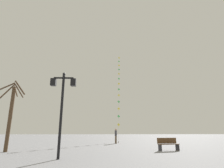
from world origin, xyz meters
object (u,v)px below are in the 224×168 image
twin_lantern_lamp_post (62,97)px  kite_train (119,87)px  kite_flyer (116,135)px  bare_tree (10,113)px  park_bench (168,144)px

twin_lantern_lamp_post → kite_train: bearing=76.0°
kite_train → kite_flyer: 10.97m
twin_lantern_lamp_post → bare_tree: bare_tree is taller
park_bench → twin_lantern_lamp_post: bearing=-163.2°
kite_train → park_bench: size_ratio=10.07×
bare_tree → kite_flyer: bearing=46.6°
twin_lantern_lamp_post → bare_tree: bearing=140.8°
kite_flyer → bare_tree: 12.00m
twin_lantern_lamp_post → kite_flyer: bearing=72.6°
kite_flyer → park_bench: kite_flyer is taller
kite_flyer → kite_train: bearing=-0.1°
twin_lantern_lamp_post → park_bench: bearing=29.3°
twin_lantern_lamp_post → kite_train: size_ratio=0.27×
twin_lantern_lamp_post → park_bench: 8.51m
kite_train → kite_flyer: (-1.13, -7.68, -7.76)m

